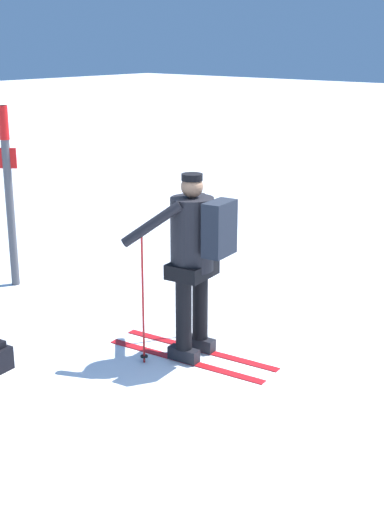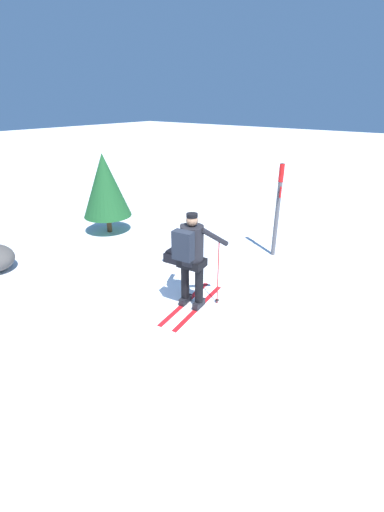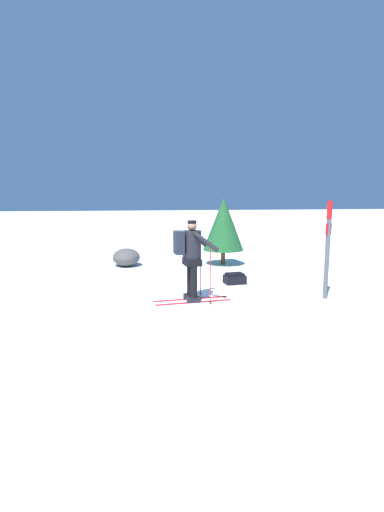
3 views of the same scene
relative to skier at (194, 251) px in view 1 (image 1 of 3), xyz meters
name	(u,v)px [view 1 (image 1 of 3)]	position (x,y,z in m)	size (l,w,h in m)	color
ground_plane	(274,372)	(-0.22, 0.77, -1.05)	(80.00, 80.00, 0.00)	white
skier	(194,251)	(0.00, 0.00, 0.00)	(0.98, 1.73, 1.76)	red
trail_marker	(8,183)	(-0.15, -3.02, 0.22)	(0.17, 0.20, 2.17)	#4C4C51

